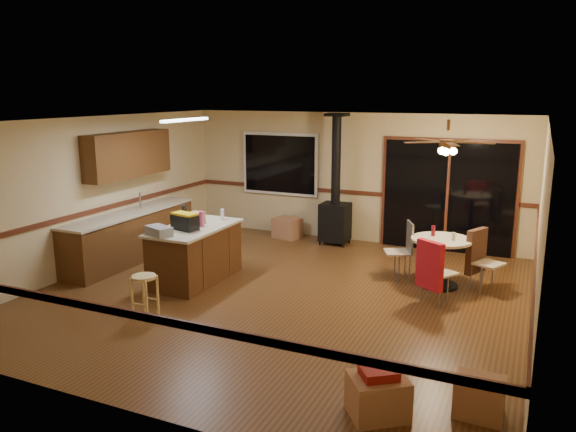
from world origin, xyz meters
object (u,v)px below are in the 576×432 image
Objects in this scene: wood_stove at (335,208)px; dining_table at (441,254)px; toolbox_black at (185,222)px; box_corner_b at (479,397)px; toolbox_grey at (159,231)px; kitchen_island at (195,254)px; box_corner_a at (378,396)px; bar_stool at (145,296)px; box_under_window at (287,228)px; chair_right at (478,252)px; chair_near at (431,265)px; chair_left at (404,244)px; blue_bucket at (183,284)px.

wood_stove reaches higher than dining_table.
wood_stove is 3.54m from toolbox_black.
box_corner_b is (3.30, -5.24, -0.55)m from wood_stove.
toolbox_grey is 0.46× the size of dining_table.
box_corner_a is at bearing -34.87° from kitchen_island.
kitchen_island reaches higher than bar_stool.
chair_right is at bearing -22.59° from box_under_window.
dining_table is 2.08× the size of box_corner_b.
bar_stool reaches higher than box_under_window.
wood_stove is 4.76m from bar_stool.
chair_near is 1.33× the size of box_under_window.
chair_left is at bearing 25.80° from kitchen_island.
toolbox_grey is 4.02m from chair_near.
toolbox_grey is 0.48m from toolbox_black.
dining_table is at bearing -166.59° from chair_right.
toolbox_grey is 1.35× the size of blue_bucket.
toolbox_grey is at bearing -152.41° from dining_table.
wood_stove is 4.78× the size of box_under_window.
chair_left is at bearing 99.51° from box_corner_a.
kitchen_island is 1.58m from bar_stool.
blue_bucket is 3.58m from chair_left.
chair_right is (3.98, 3.01, 0.30)m from bar_stool.
wood_stove is 2.70× the size of dining_table.
chair_left is at bearing -30.05° from box_under_window.
chair_left is (2.84, 3.03, 0.29)m from bar_stool.
wood_stove reaches higher than chair_near.
box_under_window is (-3.42, 2.63, -0.39)m from chair_near.
wood_stove is 5.84× the size of toolbox_grey.
kitchen_island is 0.67× the size of wood_stove.
toolbox_grey reaches higher than chair_right.
toolbox_grey reaches higher than dining_table.
bar_stool reaches higher than box_corner_a.
dining_table is 0.55m from chair_right.
box_corner_a is (3.73, -2.60, -0.25)m from kitchen_island.
chair_left reaches higher than box_under_window.
box_under_window is (0.41, 3.77, -0.76)m from toolbox_grey.
box_corner_a is 1.16× the size of box_corner_b.
chair_left reaches higher than blue_bucket.
chair_right is 4.10m from box_corner_a.
bar_stool is at bearing -103.34° from wood_stove.
dining_table is 3.86m from box_under_window.
chair_near is (0.61, -1.00, 0.01)m from chair_left.
toolbox_black reaches higher than blue_bucket.
toolbox_black reaches higher than kitchen_island.
wood_stove is 5.62× the size of box_corner_b.
blue_bucket is 3.70m from chair_near.
blue_bucket is at bearing 159.94° from box_corner_b.
box_corner_b is at bearing 25.01° from box_corner_a.
dining_table is (3.52, 1.88, 0.40)m from blue_bucket.
toolbox_grey is (-1.48, -3.72, 0.24)m from wood_stove.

